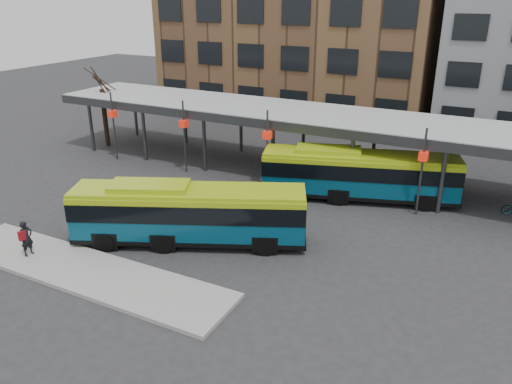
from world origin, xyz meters
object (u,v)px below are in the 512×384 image
at_px(tree, 105,115).
at_px(bus_rear, 358,173).
at_px(bus_front, 188,213).
at_px(pedestrian, 26,238).

distance_m(tree, bus_rear, 20.58).
bearing_deg(bus_front, bus_rear, 33.72).
height_order(bus_front, pedestrian, bus_front).
bearing_deg(bus_front, tree, 120.27).
bearing_deg(bus_rear, bus_front, -139.17).
bearing_deg(bus_rear, tree, 158.13).
xyz_separation_m(tree, bus_rear, (20.49, -1.65, -0.86)).
height_order(bus_front, bus_rear, bus_rear).
relative_size(bus_front, bus_rear, 0.98).
height_order(tree, bus_rear, tree).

